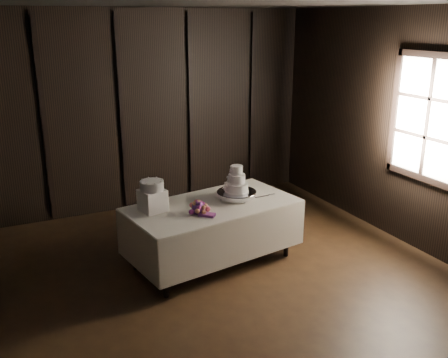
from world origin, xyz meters
TOP-DOWN VIEW (x-y plane):
  - room at (0.00, 0.00)m, footprint 6.08×7.08m
  - window at (2.97, 0.50)m, footprint 0.06×1.16m
  - display_table at (0.45, 1.24)m, footprint 2.13×1.34m
  - cake_stand at (0.80, 1.28)m, footprint 0.64×0.64m
  - wedding_cake at (0.77, 1.27)m, footprint 0.31×0.27m
  - bouquet at (0.20, 1.05)m, footprint 0.47×0.48m
  - box_pedestal at (-0.24, 1.34)m, footprint 0.31×0.31m
  - small_cake at (-0.24, 1.34)m, footprint 0.31×0.31m
  - cake_knife at (1.05, 1.20)m, footprint 0.37×0.03m

SIDE VIEW (x-z plane):
  - display_table at x=0.45m, z-range 0.04..0.80m
  - cake_knife at x=1.05m, z-range 0.76..0.77m
  - cake_stand at x=0.80m, z-range 0.76..0.85m
  - bouquet at x=0.20m, z-range 0.73..0.91m
  - box_pedestal at x=-0.24m, z-range 0.76..1.01m
  - wedding_cake at x=0.77m, z-range 0.82..1.14m
  - small_cake at x=-0.24m, z-range 1.01..1.12m
  - room at x=0.00m, z-range -0.04..3.04m
  - window at x=2.97m, z-range 0.92..2.48m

